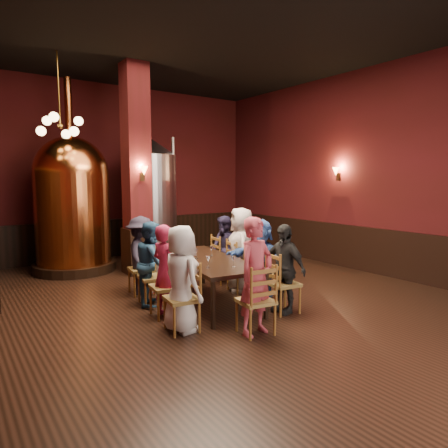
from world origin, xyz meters
TOP-DOWN VIEW (x-y plane):
  - room at (0.00, 0.00)m, footprint 10.00×10.02m
  - wainscot_right at (3.96, 0.00)m, footprint 0.08×9.90m
  - wainscot_back at (0.00, 4.96)m, footprint 7.90×0.08m
  - column at (-0.30, 2.80)m, footprint 0.58×0.58m
  - pendant_cluster at (-1.80, 2.90)m, footprint 0.90×0.90m
  - sconce_wall at (3.90, 0.80)m, footprint 0.20×0.20m
  - sconce_column at (-0.30, 2.50)m, footprint 0.20×0.20m
  - dining_table at (-0.18, 0.17)m, footprint 1.31×2.51m
  - chair_0 at (-1.16, -0.71)m, footprint 0.52×0.52m
  - person_0 at (-1.16, -0.71)m, footprint 0.51×0.75m
  - chair_1 at (-1.07, -0.05)m, footprint 0.52×0.52m
  - person_1 at (-1.07, -0.05)m, footprint 0.43×0.57m
  - chair_2 at (-0.98, 0.61)m, footprint 0.52×0.52m
  - person_2 at (-0.98, 0.61)m, footprint 0.61×0.75m
  - chair_3 at (-0.89, 1.27)m, footprint 0.52×0.52m
  - person_3 at (-0.89, 1.27)m, footprint 0.89×1.06m
  - chair_4 at (0.53, -0.94)m, footprint 0.52×0.52m
  - person_4 at (0.53, -0.94)m, footprint 0.42×0.85m
  - chair_5 at (0.62, -0.27)m, footprint 0.52×0.52m
  - person_5 at (0.62, -0.27)m, footprint 0.72×1.37m
  - chair_6 at (0.70, 0.38)m, footprint 0.52×0.52m
  - person_6 at (0.70, 0.38)m, footprint 0.79×0.90m
  - chair_7 at (0.79, 1.04)m, footprint 0.52×0.52m
  - person_7 at (0.79, 1.04)m, footprint 0.36×0.67m
  - chair_8 at (-0.39, -1.37)m, footprint 0.52×0.52m
  - person_8 at (-0.39, -1.37)m, footprint 0.63×0.46m
  - copper_kettle at (-1.40, 3.84)m, footprint 1.80×1.80m
  - steel_vessel at (0.58, 3.99)m, footprint 1.66×1.66m
  - rose_vase at (-0.04, 1.03)m, footprint 0.20×0.20m
  - wine_glass_0 at (-0.14, 0.89)m, footprint 0.07×0.07m
  - wine_glass_1 at (-0.34, 0.26)m, footprint 0.07×0.07m
  - wine_glass_2 at (0.01, 0.33)m, footprint 0.07×0.07m
  - wine_glass_3 at (-0.20, -0.61)m, footprint 0.07×0.07m
  - wine_glass_4 at (-0.53, -0.40)m, footprint 0.07×0.07m
  - wine_glass_5 at (0.03, -0.74)m, footprint 0.07×0.07m
  - wine_glass_6 at (-0.24, 0.79)m, footprint 0.07×0.07m

SIDE VIEW (x-z plane):
  - chair_0 at x=-1.16m, z-range 0.00..0.92m
  - chair_1 at x=-1.07m, z-range 0.00..0.92m
  - chair_2 at x=-0.98m, z-range 0.00..0.92m
  - chair_3 at x=-0.89m, z-range 0.00..0.92m
  - chair_4 at x=0.53m, z-range 0.00..0.92m
  - chair_5 at x=0.62m, z-range 0.00..0.92m
  - chair_6 at x=0.70m, z-range 0.00..0.92m
  - chair_7 at x=0.79m, z-range 0.00..0.92m
  - chair_8 at x=-0.39m, z-range 0.00..0.92m
  - wainscot_right at x=3.96m, z-range 0.00..1.00m
  - wainscot_back at x=0.00m, z-range 0.00..1.00m
  - person_7 at x=0.79m, z-range 0.00..1.35m
  - dining_table at x=-0.18m, z-range 0.31..1.06m
  - person_2 at x=-0.98m, z-range 0.00..1.39m
  - person_4 at x=0.53m, z-range 0.00..1.40m
  - person_5 at x=0.62m, z-range 0.00..1.41m
  - person_1 at x=-1.07m, z-range 0.00..1.41m
  - person_3 at x=-0.89m, z-range 0.00..1.42m
  - person_0 at x=-1.16m, z-range 0.00..1.47m
  - person_6 at x=0.70m, z-range 0.00..1.56m
  - person_8 at x=-0.39m, z-range 0.00..1.59m
  - wine_glass_0 at x=-0.14m, z-range 0.75..0.92m
  - wine_glass_1 at x=-0.34m, z-range 0.75..0.92m
  - wine_glass_2 at x=0.01m, z-range 0.75..0.92m
  - wine_glass_3 at x=-0.20m, z-range 0.75..0.92m
  - wine_glass_4 at x=-0.53m, z-range 0.75..0.92m
  - wine_glass_5 at x=0.03m, z-range 0.75..0.92m
  - wine_glass_6 at x=-0.24m, z-range 0.75..0.92m
  - rose_vase at x=-0.04m, z-range 0.80..1.14m
  - steel_vessel at x=0.58m, z-range 0.00..3.10m
  - copper_kettle at x=-1.40m, z-range -0.58..3.68m
  - sconce_wall at x=3.90m, z-range 2.02..2.38m
  - sconce_column at x=-0.30m, z-range 2.02..2.38m
  - room at x=0.00m, z-range 0.00..4.50m
  - column at x=-0.30m, z-range 0.00..4.50m
  - pendant_cluster at x=-1.80m, z-range 2.25..3.95m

